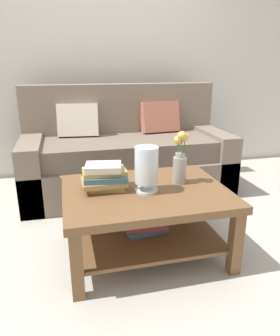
{
  "coord_description": "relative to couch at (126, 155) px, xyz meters",
  "views": [
    {
      "loc": [
        -0.51,
        -2.13,
        1.25
      ],
      "look_at": [
        -0.02,
        -0.13,
        0.57
      ],
      "focal_mm": 33.53,
      "sensor_mm": 36.0,
      "label": 1
    }
  ],
  "objects": [
    {
      "name": "book_stack_main",
      "position": [
        -0.36,
        -1.12,
        0.19
      ],
      "size": [
        0.3,
        0.24,
        0.18
      ],
      "color": "tan",
      "rests_on": "coffee_table"
    },
    {
      "name": "ground_plane",
      "position": [
        -0.09,
        -0.91,
        -0.36
      ],
      "size": [
        10.0,
        10.0,
        0.0
      ],
      "primitive_type": "plane",
      "color": "#B7B2A8"
    },
    {
      "name": "couch",
      "position": [
        0.0,
        0.0,
        0.0
      ],
      "size": [
        2.02,
        0.9,
        1.06
      ],
      "color": "#7A6B5B",
      "rests_on": "ground"
    },
    {
      "name": "coffee_table",
      "position": [
        -0.11,
        -1.19,
        -0.03
      ],
      "size": [
        1.07,
        0.82,
        0.47
      ],
      "color": "brown",
      "rests_on": "ground"
    },
    {
      "name": "back_wall",
      "position": [
        -0.09,
        0.74,
        0.99
      ],
      "size": [
        6.4,
        0.12,
        2.7
      ],
      "primitive_type": "cube",
      "color": "beige",
      "rests_on": "ground"
    },
    {
      "name": "flower_pitcher",
      "position": [
        0.15,
        -1.13,
        0.27
      ],
      "size": [
        0.1,
        0.11,
        0.37
      ],
      "color": "#9E998E",
      "rests_on": "coffee_table"
    },
    {
      "name": "glass_hurricane_vase",
      "position": [
        -0.11,
        -1.22,
        0.27
      ],
      "size": [
        0.15,
        0.15,
        0.3
      ],
      "color": "silver",
      "rests_on": "coffee_table"
    }
  ]
}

